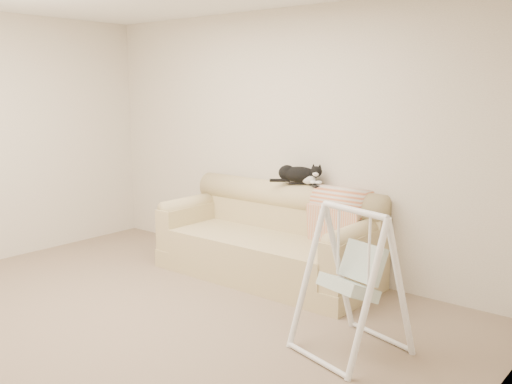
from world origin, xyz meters
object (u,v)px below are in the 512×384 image
(tuxedo_cat, at_px, (299,174))
(baby_swing, at_px, (353,280))
(sofa, at_px, (270,241))
(remote_a, at_px, (298,183))
(remote_b, at_px, (315,186))

(tuxedo_cat, relative_size, baby_swing, 0.48)
(sofa, distance_m, remote_a, 0.63)
(tuxedo_cat, bearing_deg, sofa, -124.68)
(sofa, bearing_deg, remote_a, 61.77)
(sofa, relative_size, remote_a, 12.65)
(sofa, xyz_separation_m, remote_b, (0.35, 0.23, 0.56))
(remote_b, xyz_separation_m, tuxedo_cat, (-0.19, 0.00, 0.09))
(sofa, height_order, baby_swing, baby_swing)
(remote_a, xyz_separation_m, remote_b, (0.21, -0.02, -0.00))
(sofa, height_order, tuxedo_cat, tuxedo_cat)
(sofa, distance_m, tuxedo_cat, 0.71)
(sofa, distance_m, remote_b, 0.70)
(remote_a, relative_size, baby_swing, 0.17)
(remote_a, height_order, remote_b, remote_a)
(remote_b, bearing_deg, sofa, -146.50)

